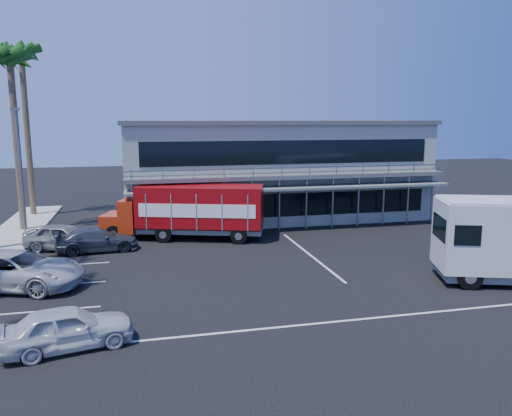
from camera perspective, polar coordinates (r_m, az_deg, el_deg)
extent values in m
plane|color=black|center=(24.54, 4.06, -7.47)|extent=(120.00, 120.00, 0.00)
cube|color=#9DA497|center=(38.83, 1.79, 4.37)|extent=(22.00, 10.00, 7.00)
cube|color=#515454|center=(38.63, 1.82, 9.76)|extent=(22.40, 10.40, 0.30)
cube|color=#515454|center=(33.47, 4.28, 3.58)|extent=(22.00, 1.20, 0.25)
cube|color=gray|center=(32.90, 4.58, 4.34)|extent=(22.00, 0.08, 0.90)
cube|color=slate|center=(33.28, 4.42, 2.33)|extent=(22.00, 1.80, 0.15)
cube|color=black|center=(34.31, 3.94, 0.37)|extent=(20.00, 0.06, 1.60)
cube|color=black|center=(33.88, 4.02, 6.38)|extent=(20.00, 0.06, 1.60)
cylinder|color=brown|center=(36.18, -25.63, 6.13)|extent=(0.44, 0.44, 11.00)
sphere|color=#214915|center=(36.33, -26.34, 15.12)|extent=(1.10, 1.10, 1.10)
cylinder|color=brown|center=(41.62, -24.64, 7.30)|extent=(0.44, 0.44, 12.00)
sphere|color=#214915|center=(41.87, -25.29, 15.78)|extent=(1.10, 1.10, 1.10)
cylinder|color=gray|center=(34.24, -25.32, 3.46)|extent=(0.14, 0.14, 8.00)
cube|color=gray|center=(34.08, -25.83, 10.14)|extent=(0.50, 0.25, 0.18)
cube|color=#B42A0E|center=(32.72, -15.78, -1.62)|extent=(1.94, 2.47, 1.15)
cube|color=#B42A0E|center=(32.26, -14.07, -0.74)|extent=(1.65, 2.58, 2.01)
cube|color=black|center=(32.16, -14.12, 0.27)|extent=(0.67, 1.96, 0.67)
cube|color=maroon|center=(31.02, -6.38, 0.25)|extent=(8.04, 4.64, 2.49)
cube|color=slate|center=(31.31, -6.32, -2.44)|extent=(7.93, 4.30, 0.29)
cube|color=white|center=(29.87, -6.81, -0.33)|extent=(6.73, 2.20, 0.82)
cube|color=white|center=(32.21, -5.97, 0.45)|extent=(6.73, 2.20, 0.82)
cylinder|color=black|center=(31.75, -15.91, -2.83)|extent=(1.04, 0.57, 1.00)
cylinder|color=black|center=(33.68, -14.67, -2.03)|extent=(1.04, 0.57, 1.00)
cylinder|color=black|center=(30.81, -10.55, -2.99)|extent=(1.04, 0.57, 1.00)
cylinder|color=black|center=(32.80, -9.60, -2.16)|extent=(1.04, 0.57, 1.00)
cylinder|color=black|center=(29.95, -2.00, -3.21)|extent=(1.04, 0.57, 1.00)
cylinder|color=black|center=(31.99, -1.57, -2.33)|extent=(1.04, 0.57, 1.00)
cube|color=black|center=(24.34, 20.26, -2.06)|extent=(0.77, 2.12, 1.07)
cylinder|color=black|center=(24.03, 23.25, -7.33)|extent=(1.11, 0.61, 1.08)
cylinder|color=black|center=(26.22, 21.68, -5.79)|extent=(1.11, 0.61, 1.08)
imported|color=silver|center=(17.81, -20.72, -12.67)|extent=(4.42, 2.52, 1.42)
imported|color=black|center=(25.05, -25.50, -6.39)|extent=(4.33, 1.56, 1.42)
imported|color=#BDBDBF|center=(24.65, -25.71, -6.40)|extent=(6.50, 4.59, 1.65)
imported|color=#313642|center=(29.69, -17.70, -3.50)|extent=(4.68, 2.25, 1.31)
imported|color=gray|center=(30.56, -21.06, -3.11)|extent=(4.83, 3.27, 1.53)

